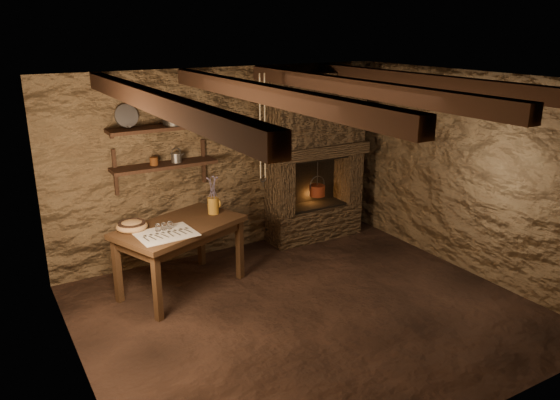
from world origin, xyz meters
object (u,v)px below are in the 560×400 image
wooden_bowl (132,226)px  iron_stockpot (174,117)px  work_table (181,255)px  red_pot (317,190)px  stoneware_jug (213,198)px

wooden_bowl → iron_stockpot: (0.74, 0.58, 1.04)m
work_table → red_pot: bearing=-7.7°
work_table → stoneware_jug: bearing=-4.9°
iron_stockpot → red_pot: (1.97, -0.12, -1.16)m
wooden_bowl → iron_stockpot: bearing=37.8°
wooden_bowl → red_pot: (2.71, 0.46, -0.12)m
work_table → iron_stockpot: iron_stockpot is taller
wooden_bowl → stoneware_jug: bearing=2.6°
work_table → red_pot: size_ratio=2.92×
work_table → iron_stockpot: 1.61m
stoneware_jug → wooden_bowl: size_ratio=1.33×
red_pot → stoneware_jug: bearing=-166.7°
work_table → stoneware_jug: size_ratio=3.51×
work_table → iron_stockpot: bearing=48.0°
iron_stockpot → red_pot: size_ratio=0.49×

